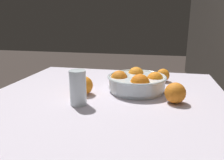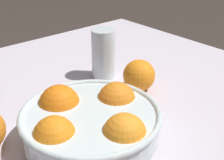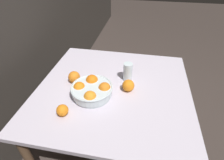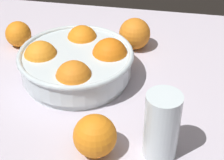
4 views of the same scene
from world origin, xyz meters
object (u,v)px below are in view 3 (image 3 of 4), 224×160
object	(u,v)px
fruit_bowl	(92,90)
orange_loose_front	(128,86)
juice_glass	(128,73)
orange_loose_near_bowl	(62,110)
orange_loose_aside	(74,77)

from	to	relation	value
fruit_bowl	orange_loose_front	xyz separation A→B (m)	(0.09, -0.22, -0.00)
juice_glass	orange_loose_front	size ratio (longest dim) A/B	1.67
orange_loose_near_bowl	fruit_bowl	bearing A→B (deg)	-31.83
juice_glass	orange_loose_aside	distance (m)	0.38
orange_loose_near_bowl	orange_loose_aside	world-z (taller)	orange_loose_aside
fruit_bowl	orange_loose_aside	xyz separation A→B (m)	(0.12, 0.16, -0.00)
orange_loose_aside	orange_loose_front	bearing A→B (deg)	-93.48
orange_loose_front	orange_loose_near_bowl	bearing A→B (deg)	129.62
orange_loose_near_bowl	orange_loose_aside	size ratio (longest dim) A/B	0.83
juice_glass	orange_loose_aside	size ratio (longest dim) A/B	1.63
juice_glass	orange_loose_near_bowl	xyz separation A→B (m)	(-0.40, 0.33, -0.03)
orange_loose_near_bowl	orange_loose_front	size ratio (longest dim) A/B	0.84
fruit_bowl	juice_glass	size ratio (longest dim) A/B	1.98
fruit_bowl	orange_loose_front	size ratio (longest dim) A/B	3.30
fruit_bowl	juice_glass	bearing A→B (deg)	-44.29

